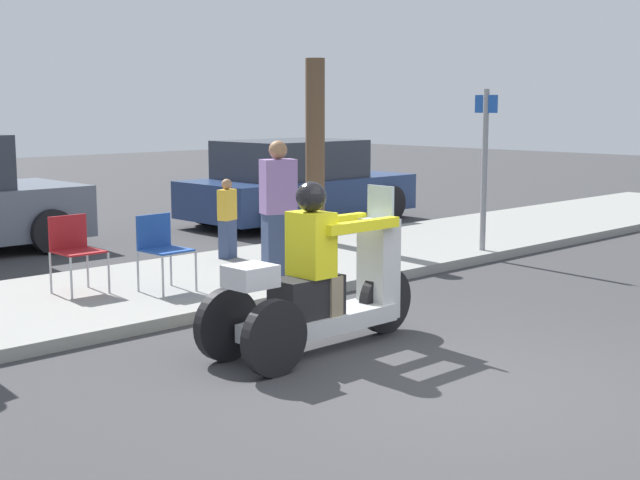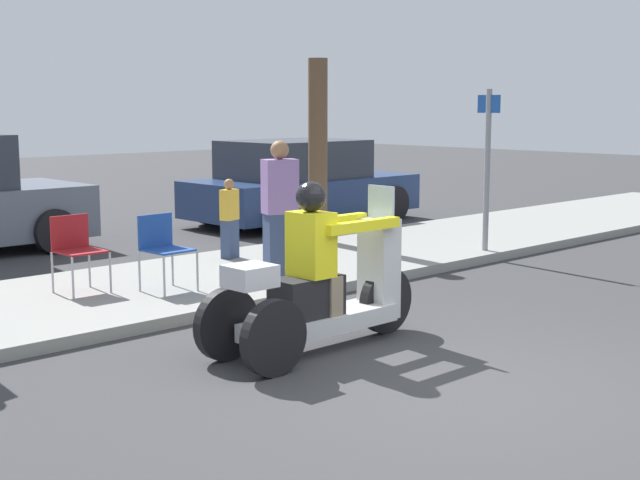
{
  "view_description": "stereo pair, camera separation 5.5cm",
  "coord_description": "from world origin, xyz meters",
  "px_view_note": "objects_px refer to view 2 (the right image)",
  "views": [
    {
      "loc": [
        -5.21,
        -3.73,
        2.12
      ],
      "look_at": [
        0.01,
        1.69,
        0.97
      ],
      "focal_mm": 50.0,
      "sensor_mm": 36.0,
      "label": 1
    },
    {
      "loc": [
        -5.17,
        -3.77,
        2.12
      ],
      "look_at": [
        0.01,
        1.69,
        0.97
      ],
      "focal_mm": 50.0,
      "sensor_mm": 36.0,
      "label": 2
    }
  ],
  "objects_px": {
    "parked_car_lot_center": "(300,184)",
    "spectator_near_curb": "(280,214)",
    "motorcycle_trike": "(320,290)",
    "street_sign": "(487,163)",
    "tree_trunk": "(318,151)",
    "spectator_far_back": "(230,220)",
    "folding_chair_set_back": "(76,245)",
    "folding_chair_curbside": "(162,244)"
  },
  "relations": [
    {
      "from": "folding_chair_curbside",
      "to": "tree_trunk",
      "type": "relative_size",
      "value": 0.31
    },
    {
      "from": "spectator_far_back",
      "to": "parked_car_lot_center",
      "type": "height_order",
      "value": "parked_car_lot_center"
    },
    {
      "from": "motorcycle_trike",
      "to": "parked_car_lot_center",
      "type": "distance_m",
      "value": 8.36
    },
    {
      "from": "folding_chair_set_back",
      "to": "motorcycle_trike",
      "type": "bearing_deg",
      "value": -79.12
    },
    {
      "from": "motorcycle_trike",
      "to": "tree_trunk",
      "type": "relative_size",
      "value": 0.85
    },
    {
      "from": "motorcycle_trike",
      "to": "parked_car_lot_center",
      "type": "height_order",
      "value": "parked_car_lot_center"
    },
    {
      "from": "motorcycle_trike",
      "to": "spectator_far_back",
      "type": "distance_m",
      "value": 4.14
    },
    {
      "from": "folding_chair_curbside",
      "to": "street_sign",
      "type": "xyz_separation_m",
      "value": [
        4.71,
        -0.83,
        0.69
      ]
    },
    {
      "from": "spectator_far_back",
      "to": "street_sign",
      "type": "distance_m",
      "value": 3.58
    },
    {
      "from": "folding_chair_curbside",
      "to": "street_sign",
      "type": "relative_size",
      "value": 0.37
    },
    {
      "from": "motorcycle_trike",
      "to": "folding_chair_set_back",
      "type": "bearing_deg",
      "value": 100.88
    },
    {
      "from": "street_sign",
      "to": "spectator_near_curb",
      "type": "bearing_deg",
      "value": 174.32
    },
    {
      "from": "motorcycle_trike",
      "to": "street_sign",
      "type": "bearing_deg",
      "value": 20.09
    },
    {
      "from": "spectator_far_back",
      "to": "tree_trunk",
      "type": "bearing_deg",
      "value": 7.96
    },
    {
      "from": "parked_car_lot_center",
      "to": "street_sign",
      "type": "height_order",
      "value": "street_sign"
    },
    {
      "from": "motorcycle_trike",
      "to": "street_sign",
      "type": "xyz_separation_m",
      "value": [
        4.82,
        1.76,
        0.78
      ]
    },
    {
      "from": "folding_chair_curbside",
      "to": "tree_trunk",
      "type": "height_order",
      "value": "tree_trunk"
    },
    {
      "from": "motorcycle_trike",
      "to": "spectator_near_curb",
      "type": "bearing_deg",
      "value": 56.76
    },
    {
      "from": "folding_chair_curbside",
      "to": "folding_chair_set_back",
      "type": "xyz_separation_m",
      "value": [
        -0.72,
        0.57,
        0.0
      ]
    },
    {
      "from": "spectator_far_back",
      "to": "spectator_near_curb",
      "type": "xyz_separation_m",
      "value": [
        -0.5,
        -1.58,
        0.27
      ]
    },
    {
      "from": "street_sign",
      "to": "spectator_far_back",
      "type": "bearing_deg",
      "value": 146.78
    },
    {
      "from": "spectator_far_back",
      "to": "tree_trunk",
      "type": "relative_size",
      "value": 0.39
    },
    {
      "from": "spectator_far_back",
      "to": "spectator_near_curb",
      "type": "relative_size",
      "value": 0.65
    },
    {
      "from": "spectator_near_curb",
      "to": "street_sign",
      "type": "bearing_deg",
      "value": -5.68
    },
    {
      "from": "spectator_far_back",
      "to": "folding_chair_curbside",
      "type": "relative_size",
      "value": 1.27
    },
    {
      "from": "motorcycle_trike",
      "to": "street_sign",
      "type": "height_order",
      "value": "street_sign"
    },
    {
      "from": "spectator_near_curb",
      "to": "tree_trunk",
      "type": "xyz_separation_m",
      "value": [
        2.33,
        1.84,
        0.55
      ]
    },
    {
      "from": "motorcycle_trike",
      "to": "street_sign",
      "type": "relative_size",
      "value": 1.02
    },
    {
      "from": "spectator_far_back",
      "to": "tree_trunk",
      "type": "height_order",
      "value": "tree_trunk"
    },
    {
      "from": "street_sign",
      "to": "tree_trunk",
      "type": "bearing_deg",
      "value": 117.04
    },
    {
      "from": "motorcycle_trike",
      "to": "spectator_far_back",
      "type": "bearing_deg",
      "value": 62.96
    },
    {
      "from": "parked_car_lot_center",
      "to": "street_sign",
      "type": "bearing_deg",
      "value": -98.43
    },
    {
      "from": "folding_chair_curbside",
      "to": "street_sign",
      "type": "height_order",
      "value": "street_sign"
    },
    {
      "from": "folding_chair_set_back",
      "to": "tree_trunk",
      "type": "xyz_separation_m",
      "value": [
        4.32,
        0.79,
        0.82
      ]
    },
    {
      "from": "spectator_far_back",
      "to": "folding_chair_curbside",
      "type": "distance_m",
      "value": 2.08
    },
    {
      "from": "folding_chair_set_back",
      "to": "street_sign",
      "type": "bearing_deg",
      "value": -14.37
    },
    {
      "from": "spectator_far_back",
      "to": "spectator_near_curb",
      "type": "height_order",
      "value": "spectator_near_curb"
    },
    {
      "from": "parked_car_lot_center",
      "to": "tree_trunk",
      "type": "xyz_separation_m",
      "value": [
        -1.79,
        -2.35,
        0.74
      ]
    },
    {
      "from": "tree_trunk",
      "to": "motorcycle_trike",
      "type": "bearing_deg",
      "value": -133.24
    },
    {
      "from": "spectator_far_back",
      "to": "folding_chair_set_back",
      "type": "bearing_deg",
      "value": -167.87
    },
    {
      "from": "tree_trunk",
      "to": "folding_chair_set_back",
      "type": "bearing_deg",
      "value": -169.62
    },
    {
      "from": "parked_car_lot_center",
      "to": "spectator_near_curb",
      "type": "bearing_deg",
      "value": -134.47
    }
  ]
}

